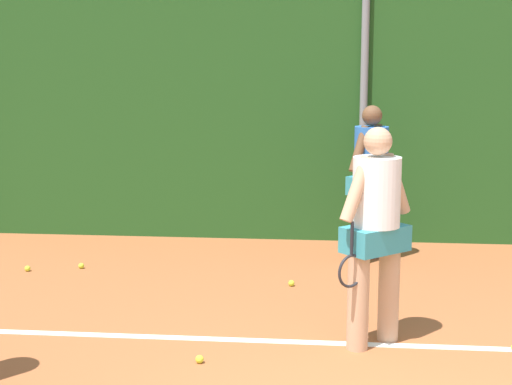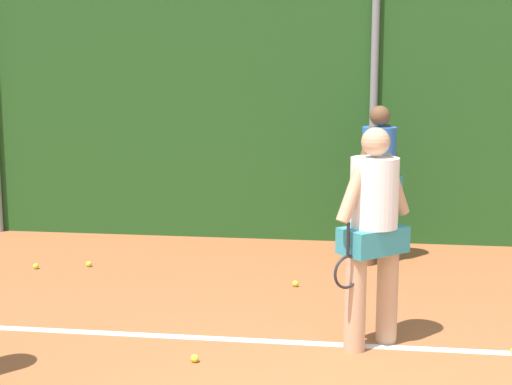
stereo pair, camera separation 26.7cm
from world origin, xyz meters
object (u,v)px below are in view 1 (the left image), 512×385
(player_backcourt_far, at_px, (371,175))
(tennis_ball_10, at_px, (291,283))
(player_midcourt, at_px, (375,225))
(tennis_ball_3, at_px, (28,269))
(tennis_ball_1, at_px, (200,359))
(tennis_ball_7, at_px, (81,266))

(player_backcourt_far, xyz_separation_m, tennis_ball_10, (-0.88, -1.16, -1.03))
(player_midcourt, height_order, tennis_ball_3, player_midcourt)
(player_backcourt_far, height_order, tennis_ball_10, player_backcourt_far)
(player_backcourt_far, bearing_deg, tennis_ball_1, 15.04)
(player_midcourt, bearing_deg, tennis_ball_7, -74.21)
(player_backcourt_far, distance_m, tennis_ball_10, 1.78)
(tennis_ball_1, bearing_deg, tennis_ball_10, 73.87)
(tennis_ball_7, bearing_deg, player_midcourt, -32.65)
(player_midcourt, xyz_separation_m, tennis_ball_10, (-0.78, 1.63, -1.01))
(player_backcourt_far, relative_size, tennis_ball_10, 28.56)
(player_midcourt, height_order, tennis_ball_10, player_midcourt)
(player_midcourt, height_order, tennis_ball_7, player_midcourt)
(player_backcourt_far, height_order, tennis_ball_7, player_backcourt_far)
(tennis_ball_3, relative_size, tennis_ball_10, 1.00)
(tennis_ball_7, bearing_deg, tennis_ball_3, -163.10)
(player_backcourt_far, xyz_separation_m, tennis_ball_1, (-1.51, -3.34, -1.03))
(player_midcourt, bearing_deg, tennis_ball_3, -68.04)
(player_backcourt_far, distance_m, tennis_ball_1, 3.81)
(tennis_ball_7, xyz_separation_m, tennis_ball_10, (2.49, -0.47, 0.00))
(player_midcourt, distance_m, tennis_ball_1, 1.82)
(player_backcourt_far, bearing_deg, tennis_ball_7, -38.94)
(tennis_ball_1, bearing_deg, tennis_ball_7, 125.07)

